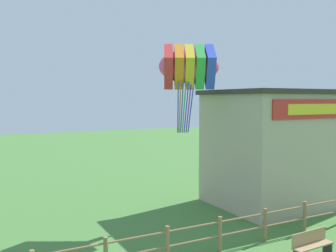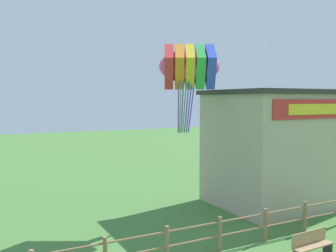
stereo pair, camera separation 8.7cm
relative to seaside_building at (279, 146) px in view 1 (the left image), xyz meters
The scene contains 4 objects.
wooden_fence 8.97m from the seaside_building, 153.13° to the right, with size 15.26×0.14×1.29m.
seaside_building is the anchor object (origin of this frame).
park_bench_near_fence 7.61m from the seaside_building, 125.25° to the right, with size 1.75×0.49×0.94m.
kite_rainbow_parafoil 6.78m from the seaside_building, behind, with size 3.49×3.19×4.17m.
Camera 1 is at (-6.80, -4.60, 5.52)m, focal length 40.00 mm.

